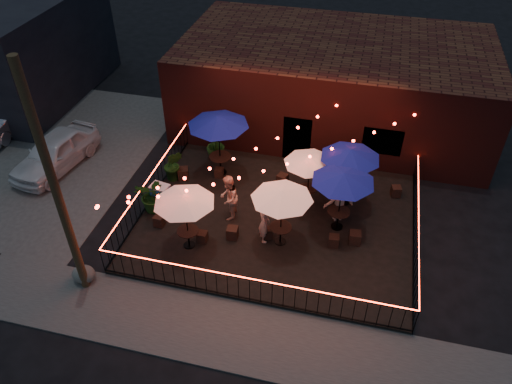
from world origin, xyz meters
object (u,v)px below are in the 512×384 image
cafe_table_1 (218,122)px  cafe_table_4 (343,178)px  cafe_table_3 (310,160)px  cafe_table_2 (282,195)px  boulder (84,274)px  utility_pole (56,191)px  cooler (161,195)px  cafe_table_5 (351,154)px  cafe_table_0 (184,200)px

cafe_table_1 → cafe_table_4: size_ratio=0.97×
cafe_table_3 → cafe_table_2: bearing=-102.8°
cafe_table_1 → boulder: cafe_table_1 is taller
cafe_table_3 → boulder: bearing=-138.8°
utility_pole → cafe_table_1: bearing=69.9°
cooler → boulder: 4.29m
cooler → utility_pole: bearing=-91.7°
cafe_table_1 → cafe_table_3: size_ratio=1.25×
cooler → cafe_table_4: bearing=13.0°
cafe_table_1 → boulder: size_ratio=3.27×
cafe_table_1 → cafe_table_5: 5.29m
cafe_table_5 → cafe_table_0: bearing=-143.7°
cafe_table_4 → boulder: bearing=-150.0°
cafe_table_4 → cafe_table_2: bearing=-145.7°
cafe_table_2 → cooler: cafe_table_2 is taller
cafe_table_1 → cooler: cafe_table_1 is taller
cafe_table_3 → cafe_table_4: 1.78m
cafe_table_5 → cafe_table_2: bearing=-125.4°
cafe_table_4 → cooler: bearing=-177.1°
cafe_table_0 → cafe_table_2: size_ratio=0.98×
cafe_table_0 → cafe_table_1: cafe_table_1 is taller
cooler → cafe_table_0: bearing=-36.1°
cafe_table_2 → cafe_table_4: 2.27m
cafe_table_4 → cafe_table_5: bearing=86.3°
cafe_table_3 → boulder: size_ratio=2.62×
cafe_table_3 → cooler: bearing=-164.5°
cafe_table_2 → cooler: 5.26m
cafe_table_0 → cafe_table_3: size_ratio=1.06×
utility_pole → cafe_table_5: 10.04m
cafe_table_1 → cafe_table_2: size_ratio=1.16×
cafe_table_4 → boulder: (-7.79, -4.50, -2.08)m
utility_pole → cafe_table_0: size_ratio=3.47×
cafe_table_0 → cooler: bearing=133.9°
utility_pole → cooler: (0.90, 4.34, -3.39)m
cafe_table_0 → cafe_table_5: size_ratio=0.80×
cafe_table_1 → cafe_table_4: cafe_table_1 is taller
utility_pole → cafe_table_5: size_ratio=2.79×
cafe_table_0 → cafe_table_5: (5.05, 3.71, 0.15)m
cafe_table_5 → cooler: size_ratio=3.14×
cafe_table_0 → cooler: (-1.81, 1.88, -1.64)m
cafe_table_4 → cafe_table_0: bearing=-155.8°
cafe_table_0 → cooler: 3.08m
boulder → cafe_table_2: bearing=28.6°
utility_pole → cafe_table_3: size_ratio=3.68×
utility_pole → cafe_table_3: 8.83m
cafe_table_0 → boulder: size_ratio=2.77×
cafe_table_1 → cafe_table_5: (5.24, -0.69, -0.22)m
cafe_table_2 → boulder: cafe_table_2 is taller
cafe_table_0 → cooler: cafe_table_0 is taller
cafe_table_2 → cafe_table_3: bearing=77.2°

